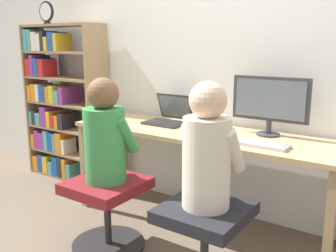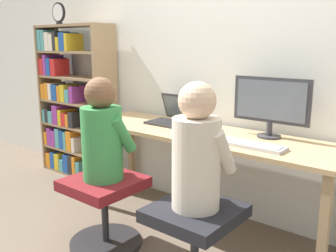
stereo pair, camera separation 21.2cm
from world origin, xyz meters
name	(u,v)px [view 2 (the right image)]	position (x,y,z in m)	size (l,w,h in m)	color
ground_plane	(176,240)	(0.00, 0.00, 0.00)	(14.00, 14.00, 0.00)	brown
wall_back	(229,52)	(0.00, 0.66, 1.30)	(10.00, 0.05, 2.60)	silver
desk	(201,142)	(0.00, 0.30, 0.66)	(2.03, 0.59, 0.74)	tan
desktop_monitor	(271,104)	(0.45, 0.46, 0.97)	(0.54, 0.16, 0.41)	#333338
laptop	(171,117)	(-0.36, 0.39, 0.79)	(0.32, 0.30, 0.23)	#2D2D30
keyboard	(250,145)	(0.46, 0.16, 0.75)	(0.45, 0.14, 0.03)	#B2B2B7
computer_mouse_by_keyboard	(211,137)	(0.17, 0.16, 0.76)	(0.07, 0.10, 0.04)	#99999E
office_chair_left	(195,240)	(0.39, -0.33, 0.29)	(0.49, 0.49, 0.48)	#262628
office_chair_right	(105,206)	(-0.34, -0.35, 0.29)	(0.49, 0.49, 0.48)	#262628
person_at_monitor	(197,152)	(0.39, -0.33, 0.80)	(0.32, 0.31, 0.69)	beige
person_at_laptop	(102,134)	(-0.34, -0.35, 0.79)	(0.33, 0.30, 0.68)	#388C47
bookshelf	(69,106)	(-1.77, 0.44, 0.73)	(0.94, 0.29, 1.55)	#997A56
desk_clock	(59,13)	(-1.76, 0.37, 1.66)	(0.19, 0.03, 0.21)	black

